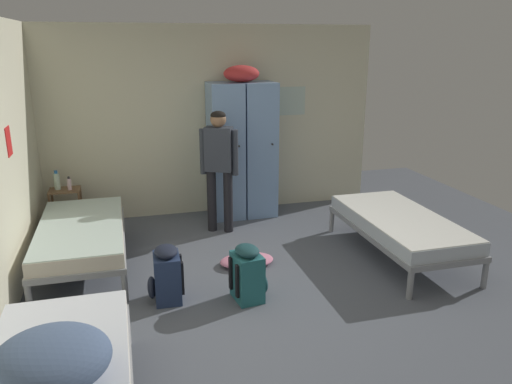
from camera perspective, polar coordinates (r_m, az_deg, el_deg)
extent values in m
plane|color=#565B66|center=(5.03, 0.79, -11.26)|extent=(8.21, 8.21, 0.00)
cube|color=beige|center=(7.05, -5.09, 8.04)|extent=(4.68, 0.06, 2.60)
cube|color=#B7CCBC|center=(7.25, 3.54, 10.33)|extent=(0.55, 0.01, 0.40)
cube|color=red|center=(5.34, -26.42, 5.19)|extent=(0.01, 0.20, 0.28)
cube|color=#7A9ECC|center=(6.84, -3.48, 4.63)|extent=(0.44, 0.52, 1.85)
cylinder|color=black|center=(6.58, -1.96, 5.27)|extent=(0.02, 0.03, 0.02)
cube|color=#7A9ECC|center=(6.95, 0.25, 4.85)|extent=(0.44, 0.52, 1.85)
cylinder|color=black|center=(6.70, 1.89, 5.48)|extent=(0.02, 0.03, 0.02)
ellipsoid|color=red|center=(6.75, -1.67, 13.37)|extent=(0.48, 0.36, 0.22)
cylinder|color=brown|center=(6.75, -22.36, -2.54)|extent=(0.03, 0.03, 0.55)
cylinder|color=brown|center=(6.71, -19.41, -2.33)|extent=(0.03, 0.03, 0.55)
cylinder|color=brown|center=(7.00, -22.13, -1.83)|extent=(0.03, 0.03, 0.55)
cylinder|color=brown|center=(6.97, -19.28, -1.62)|extent=(0.03, 0.03, 0.55)
cube|color=brown|center=(6.88, -20.73, -2.73)|extent=(0.38, 0.30, 0.02)
cube|color=brown|center=(6.77, -21.04, 0.21)|extent=(0.38, 0.30, 0.02)
cylinder|color=gray|center=(5.03, -24.53, -11.10)|extent=(0.06, 0.06, 0.28)
cylinder|color=gray|center=(4.94, -14.75, -10.53)|extent=(0.06, 0.06, 0.28)
cylinder|color=gray|center=(6.70, -22.28, -3.89)|extent=(0.06, 0.06, 0.28)
cylinder|color=gray|center=(6.64, -15.08, -3.37)|extent=(0.06, 0.06, 0.28)
cube|color=gray|center=(5.74, -19.27, -5.16)|extent=(0.90, 1.90, 0.06)
cube|color=beige|center=(5.70, -19.37, -4.23)|extent=(0.87, 1.84, 0.14)
cube|color=silver|center=(5.68, -19.44, -3.52)|extent=(0.86, 1.82, 0.01)
cylinder|color=gray|center=(6.90, 15.07, -2.60)|extent=(0.06, 0.06, 0.28)
cylinder|color=gray|center=(6.53, 8.66, -3.32)|extent=(0.06, 0.06, 0.28)
cylinder|color=gray|center=(5.52, 24.69, -8.61)|extent=(0.06, 0.06, 0.28)
cylinder|color=gray|center=(5.05, 17.20, -10.17)|extent=(0.06, 0.06, 0.28)
cube|color=gray|center=(5.90, 16.09, -4.27)|extent=(0.90, 1.90, 0.06)
cube|color=silver|center=(5.86, 16.17, -3.36)|extent=(0.87, 1.84, 0.14)
cube|color=white|center=(5.84, 16.23, -2.67)|extent=(0.86, 1.82, 0.01)
cylinder|color=gray|center=(4.40, -25.92, -15.41)|extent=(0.06, 0.06, 0.28)
cylinder|color=gray|center=(4.31, -14.54, -14.87)|extent=(0.06, 0.06, 0.28)
cube|color=silver|center=(3.43, -21.94, -19.37)|extent=(0.87, 1.84, 0.14)
cube|color=silver|center=(3.38, -22.08, -18.33)|extent=(0.86, 1.82, 0.01)
ellipsoid|color=slate|center=(3.18, -22.33, -17.29)|extent=(0.67, 0.61, 0.32)
cylinder|color=black|center=(6.39, -3.19, -1.09)|extent=(0.12, 0.12, 0.81)
cylinder|color=black|center=(6.44, -5.08, -0.99)|extent=(0.12, 0.12, 0.81)
cube|color=#333842|center=(6.24, -4.27, 4.92)|extent=(0.39, 0.32, 0.55)
cylinder|color=#333842|center=(6.20, -2.40, 4.51)|extent=(0.08, 0.08, 0.57)
cylinder|color=#333842|center=(6.30, -6.10, 4.62)|extent=(0.08, 0.08, 0.57)
sphere|color=#936B4C|center=(6.17, -4.34, 8.28)|extent=(0.20, 0.20, 0.20)
ellipsoid|color=black|center=(6.17, -4.35, 8.73)|extent=(0.19, 0.19, 0.11)
cylinder|color=silver|center=(6.77, -21.80, 1.13)|extent=(0.07, 0.07, 0.21)
cylinder|color=#2666B2|center=(6.74, -21.91, 2.14)|extent=(0.04, 0.04, 0.04)
cylinder|color=beige|center=(6.71, -20.55, 0.84)|extent=(0.05, 0.05, 0.15)
cylinder|color=black|center=(6.68, -20.63, 1.55)|extent=(0.03, 0.03, 0.03)
cube|color=#23666B|center=(4.79, -1.01, -9.68)|extent=(0.28, 0.35, 0.46)
ellipsoid|color=#193D42|center=(4.88, 0.65, -10.24)|extent=(0.11, 0.25, 0.20)
ellipsoid|color=#193D42|center=(4.67, -1.03, -6.71)|extent=(0.25, 0.31, 0.10)
cube|color=black|center=(4.66, -2.16, -10.15)|extent=(0.03, 0.05, 0.32)
cube|color=black|center=(4.81, -2.93, -9.27)|extent=(0.03, 0.05, 0.32)
cube|color=navy|center=(4.84, -10.09, -9.62)|extent=(0.25, 0.33, 0.46)
ellipsoid|color=black|center=(4.88, -11.83, -10.62)|extent=(0.09, 0.24, 0.20)
ellipsoid|color=black|center=(4.73, -10.26, -6.69)|extent=(0.23, 0.30, 0.10)
cube|color=black|center=(4.92, -8.58, -8.82)|extent=(0.03, 0.05, 0.32)
cube|color=black|center=(4.76, -8.39, -9.72)|extent=(0.03, 0.05, 0.32)
ellipsoid|color=pink|center=(5.56, -1.05, -7.83)|extent=(0.60, 0.40, 0.10)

